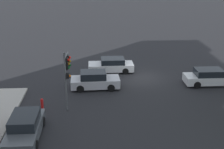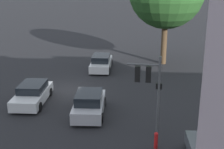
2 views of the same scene
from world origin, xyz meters
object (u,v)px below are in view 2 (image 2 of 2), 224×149
object	(u,v)px
crossing_car_2	(33,94)
fire_hydrant	(156,140)
traffic_signal	(149,80)
crossing_car_1	(101,63)
crossing_car_0	(89,104)

from	to	relation	value
crossing_car_2	fire_hydrant	bearing A→B (deg)	55.51
traffic_signal	crossing_car_1	bearing A→B (deg)	21.51
crossing_car_1	crossing_car_2	bearing A→B (deg)	155.37
crossing_car_2	fire_hydrant	world-z (taller)	crossing_car_2
crossing_car_1	crossing_car_2	world-z (taller)	crossing_car_1
traffic_signal	fire_hydrant	world-z (taller)	traffic_signal
crossing_car_2	crossing_car_0	bearing A→B (deg)	68.12
crossing_car_0	fire_hydrant	xyz separation A→B (m)	(4.00, 4.09, -0.23)
traffic_signal	crossing_car_2	xyz separation A→B (m)	(-3.75, -8.01, -2.46)
crossing_car_1	crossing_car_2	size ratio (longest dim) A/B	1.02
crossing_car_0	crossing_car_1	distance (m)	10.43
traffic_signal	crossing_car_1	xyz separation A→B (m)	(-12.47, -3.96, -2.45)
traffic_signal	crossing_car_0	bearing A→B (deg)	64.88
traffic_signal	fire_hydrant	bearing A→B (deg)	-164.57
crossing_car_1	crossing_car_0	bearing A→B (deg)	-178.21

